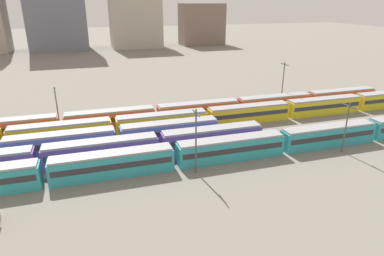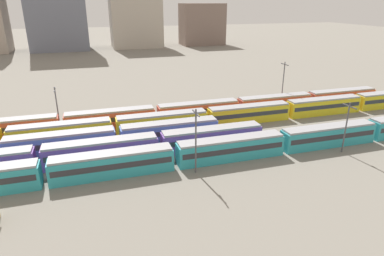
{
  "view_description": "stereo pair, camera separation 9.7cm",
  "coord_description": "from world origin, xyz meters",
  "px_view_note": "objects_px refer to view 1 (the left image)",
  "views": [
    {
      "loc": [
        13.88,
        -45.96,
        24.49
      ],
      "look_at": [
        31.35,
        10.4,
        2.04
      ],
      "focal_mm": 31.39,
      "sensor_mm": 36.0,
      "label": 1
    },
    {
      "loc": [
        13.98,
        -45.99,
        24.49
      ],
      "look_at": [
        31.35,
        10.4,
        2.04
      ],
      "focal_mm": 31.39,
      "sensor_mm": 36.0,
      "label": 2
    }
  ],
  "objects_px": {
    "catenary_pole_3": "(283,82)",
    "train_track_2": "(61,143)",
    "catenary_pole_0": "(196,138)",
    "train_track_3": "(207,118)",
    "train_track_4": "(198,110)",
    "catenary_pole_1": "(57,105)",
    "train_track_0": "(282,141)",
    "catenary_pole_2": "(346,125)",
    "train_track_1": "(102,151)"
  },
  "relations": [
    {
      "from": "catenary_pole_3",
      "to": "train_track_2",
      "type": "bearing_deg",
      "value": -165.34
    },
    {
      "from": "catenary_pole_0",
      "to": "catenary_pole_3",
      "type": "height_order",
      "value": "catenary_pole_3"
    },
    {
      "from": "train_track_2",
      "to": "train_track_3",
      "type": "relative_size",
      "value": 0.5
    },
    {
      "from": "train_track_2",
      "to": "catenary_pole_3",
      "type": "bearing_deg",
      "value": 14.66
    },
    {
      "from": "train_track_2",
      "to": "train_track_4",
      "type": "height_order",
      "value": "same"
    },
    {
      "from": "train_track_2",
      "to": "catenary_pole_1",
      "type": "bearing_deg",
      "value": 94.76
    },
    {
      "from": "train_track_0",
      "to": "catenary_pole_1",
      "type": "distance_m",
      "value": 44.16
    },
    {
      "from": "train_track_4",
      "to": "catenary_pole_0",
      "type": "relative_size",
      "value": 9.26
    },
    {
      "from": "catenary_pole_2",
      "to": "catenary_pole_3",
      "type": "bearing_deg",
      "value": 81.18
    },
    {
      "from": "catenary_pole_0",
      "to": "catenary_pole_2",
      "type": "xyz_separation_m",
      "value": [
        26.42,
        -0.37,
        -0.64
      ]
    },
    {
      "from": "train_track_3",
      "to": "catenary_pole_3",
      "type": "bearing_deg",
      "value": 19.71
    },
    {
      "from": "catenary_pole_0",
      "to": "catenary_pole_2",
      "type": "distance_m",
      "value": 26.43
    },
    {
      "from": "train_track_1",
      "to": "train_track_2",
      "type": "relative_size",
      "value": 1.0
    },
    {
      "from": "train_track_1",
      "to": "catenary_pole_0",
      "type": "xyz_separation_m",
      "value": [
        13.31,
        -8.04,
        3.7
      ]
    },
    {
      "from": "train_track_0",
      "to": "catenary_pole_3",
      "type": "height_order",
      "value": "catenary_pole_3"
    },
    {
      "from": "catenary_pole_0",
      "to": "catenary_pole_2",
      "type": "bearing_deg",
      "value": -0.8
    },
    {
      "from": "train_track_3",
      "to": "catenary_pole_3",
      "type": "xyz_separation_m",
      "value": [
        22.21,
        7.96,
        4.14
      ]
    },
    {
      "from": "train_track_2",
      "to": "catenary_pole_3",
      "type": "relative_size",
      "value": 5.09
    },
    {
      "from": "train_track_1",
      "to": "train_track_3",
      "type": "xyz_separation_m",
      "value": [
        21.67,
        10.4,
        0.0
      ]
    },
    {
      "from": "train_track_1",
      "to": "train_track_4",
      "type": "distance_m",
      "value": 26.54
    },
    {
      "from": "train_track_1",
      "to": "catenary_pole_3",
      "type": "xyz_separation_m",
      "value": [
        43.89,
        18.36,
        4.14
      ]
    },
    {
      "from": "train_track_4",
      "to": "catenary_pole_2",
      "type": "distance_m",
      "value": 30.32
    },
    {
      "from": "train_track_2",
      "to": "catenary_pole_2",
      "type": "relative_size",
      "value": 6.3
    },
    {
      "from": "train_track_3",
      "to": "catenary_pole_2",
      "type": "bearing_deg",
      "value": -46.17
    },
    {
      "from": "train_track_3",
      "to": "catenary_pole_3",
      "type": "distance_m",
      "value": 23.96
    },
    {
      "from": "train_track_1",
      "to": "catenary_pole_2",
      "type": "relative_size",
      "value": 6.3
    },
    {
      "from": "train_track_2",
      "to": "catenary_pole_2",
      "type": "distance_m",
      "value": 48.21
    },
    {
      "from": "train_track_1",
      "to": "catenary_pole_1",
      "type": "relative_size",
      "value": 6.48
    },
    {
      "from": "train_track_2",
      "to": "catenary_pole_3",
      "type": "xyz_separation_m",
      "value": [
        50.3,
        13.16,
        4.14
      ]
    },
    {
      "from": "catenary_pole_1",
      "to": "train_track_0",
      "type": "bearing_deg",
      "value": -32.44
    },
    {
      "from": "train_track_1",
      "to": "train_track_4",
      "type": "bearing_deg",
      "value": 36.0
    },
    {
      "from": "train_track_3",
      "to": "catenary_pole_0",
      "type": "xyz_separation_m",
      "value": [
        -8.36,
        -18.44,
        3.7
      ]
    },
    {
      "from": "catenary_pole_2",
      "to": "catenary_pole_3",
      "type": "height_order",
      "value": "catenary_pole_3"
    },
    {
      "from": "catenary_pole_2",
      "to": "catenary_pole_3",
      "type": "relative_size",
      "value": 0.81
    },
    {
      "from": "catenary_pole_0",
      "to": "catenary_pole_2",
      "type": "height_order",
      "value": "catenary_pole_0"
    },
    {
      "from": "train_track_1",
      "to": "catenary_pole_2",
      "type": "distance_m",
      "value": 40.73
    },
    {
      "from": "train_track_0",
      "to": "catenary_pole_2",
      "type": "distance_m",
      "value": 10.99
    },
    {
      "from": "train_track_2",
      "to": "catenary_pole_1",
      "type": "distance_m",
      "value": 13.6
    },
    {
      "from": "train_track_0",
      "to": "train_track_2",
      "type": "distance_m",
      "value": 37.56
    },
    {
      "from": "train_track_3",
      "to": "train_track_4",
      "type": "xyz_separation_m",
      "value": [
        -0.2,
        5.2,
        0.0
      ]
    },
    {
      "from": "train_track_3",
      "to": "train_track_4",
      "type": "height_order",
      "value": "same"
    },
    {
      "from": "train_track_0",
      "to": "catenary_pole_3",
      "type": "xyz_separation_m",
      "value": [
        14.21,
        23.56,
        4.14
      ]
    },
    {
      "from": "train_track_4",
      "to": "train_track_0",
      "type": "bearing_deg",
      "value": -68.46
    },
    {
      "from": "train_track_2",
      "to": "catenary_pole_0",
      "type": "bearing_deg",
      "value": -33.88
    },
    {
      "from": "train_track_0",
      "to": "catenary_pole_2",
      "type": "xyz_separation_m",
      "value": [
        10.06,
        -3.21,
        3.05
      ]
    },
    {
      "from": "train_track_4",
      "to": "catenary_pole_3",
      "type": "height_order",
      "value": "catenary_pole_3"
    },
    {
      "from": "train_track_0",
      "to": "train_track_2",
      "type": "bearing_deg",
      "value": 163.92
    },
    {
      "from": "train_track_4",
      "to": "catenary_pole_2",
      "type": "bearing_deg",
      "value": -52.74
    },
    {
      "from": "train_track_0",
      "to": "catenary_pole_3",
      "type": "bearing_deg",
      "value": 58.9
    },
    {
      "from": "train_track_4",
      "to": "train_track_1",
      "type": "bearing_deg",
      "value": -144.0
    }
  ]
}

